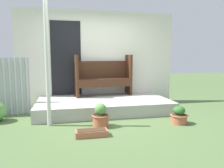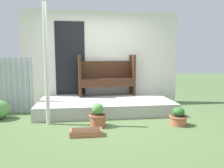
{
  "view_description": "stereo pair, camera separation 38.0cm",
  "coord_description": "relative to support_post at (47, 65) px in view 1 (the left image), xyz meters",
  "views": [
    {
      "loc": [
        -0.83,
        -4.42,
        1.34
      ],
      "look_at": [
        0.19,
        0.29,
        0.74
      ],
      "focal_mm": 35.0,
      "sensor_mm": 36.0,
      "label": 1
    },
    {
      "loc": [
        -0.45,
        -4.49,
        1.34
      ],
      "look_at": [
        0.19,
        0.29,
        0.74
      ],
      "focal_mm": 35.0,
      "sensor_mm": 36.0,
      "label": 2
    }
  ],
  "objects": [
    {
      "name": "flower_pot_middle",
      "position": [
        2.55,
        -0.41,
        -1.03
      ],
      "size": [
        0.35,
        0.35,
        0.36
      ],
      "color": "#B26042",
      "rests_on": "ground_plane"
    },
    {
      "name": "support_post",
      "position": [
        0.0,
        0.0,
        0.0
      ],
      "size": [
        0.08,
        0.08,
        2.37
      ],
      "color": "silver",
      "rests_on": "ground_plane"
    },
    {
      "name": "planter_box_rect",
      "position": [
        0.74,
        -0.75,
        -1.13
      ],
      "size": [
        0.54,
        0.22,
        0.11
      ],
      "color": "#B76647",
      "rests_on": "ground_plane"
    },
    {
      "name": "porch_slab",
      "position": [
        1.24,
        0.95,
        -1.04
      ],
      "size": [
        3.21,
        1.68,
        0.29
      ],
      "color": "#B2AFA8",
      "rests_on": "ground_plane"
    },
    {
      "name": "house_wall",
      "position": [
        1.2,
        1.82,
        0.12
      ],
      "size": [
        4.41,
        0.08,
        2.6
      ],
      "color": "white",
      "rests_on": "ground_plane"
    },
    {
      "name": "bench",
      "position": [
        1.34,
        1.53,
        -0.34
      ],
      "size": [
        1.56,
        0.55,
        1.11
      ],
      "rotation": [
        0.0,
        0.0,
        0.1
      ],
      "color": "#422616",
      "rests_on": "porch_slab"
    },
    {
      "name": "ground_plane",
      "position": [
        1.15,
        0.11,
        -1.18
      ],
      "size": [
        24.0,
        24.0,
        0.0
      ],
      "primitive_type": "plane",
      "color": "#516B3D"
    },
    {
      "name": "flower_pot_left",
      "position": [
        0.97,
        -0.27,
        -0.99
      ],
      "size": [
        0.35,
        0.35,
        0.45
      ],
      "color": "#B26042",
      "rests_on": "ground_plane"
    }
  ]
}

